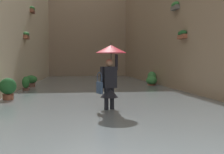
# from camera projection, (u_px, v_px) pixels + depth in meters

# --- Properties ---
(ground_plane) EXTENTS (60.00, 60.00, 0.00)m
(ground_plane) POSITION_uv_depth(u_px,v_px,m) (97.00, 91.00, 14.00)
(ground_plane) COLOR #605B56
(flood_water) EXTENTS (8.29, 29.78, 0.20)m
(flood_water) POSITION_uv_depth(u_px,v_px,m) (97.00, 89.00, 14.00)
(flood_water) COLOR slate
(flood_water) RESTS_ON ground_plane
(building_facade_far) EXTENTS (11.09, 1.80, 13.42)m
(building_facade_far) POSITION_uv_depth(u_px,v_px,m) (87.00, 11.00, 26.31)
(building_facade_far) COLOR gray
(building_facade_far) RESTS_ON ground_plane
(person_wading) EXTENTS (0.86, 0.86, 2.05)m
(person_wading) POSITION_uv_depth(u_px,v_px,m) (110.00, 68.00, 7.25)
(person_wading) COLOR black
(person_wading) RESTS_ON ground_plane
(potted_plant_far_left) EXTENTS (0.53, 0.53, 0.96)m
(potted_plant_far_left) POSITION_uv_depth(u_px,v_px,m) (152.00, 78.00, 16.01)
(potted_plant_far_left) COLOR brown
(potted_plant_far_left) RESTS_ON ground_plane
(potted_plant_far_right) EXTENTS (0.57, 0.57, 0.96)m
(potted_plant_far_right) POSITION_uv_depth(u_px,v_px,m) (8.00, 89.00, 9.21)
(potted_plant_far_right) COLOR #9E563D
(potted_plant_far_right) RESTS_ON ground_plane
(potted_plant_mid_left) EXTENTS (0.63, 0.63, 0.71)m
(potted_plant_mid_left) POSITION_uv_depth(u_px,v_px,m) (151.00, 82.00, 15.11)
(potted_plant_mid_left) COLOR brown
(potted_plant_mid_left) RESTS_ON ground_plane
(potted_plant_mid_right) EXTENTS (0.33, 0.33, 0.84)m
(potted_plant_mid_right) POSITION_uv_depth(u_px,v_px,m) (26.00, 85.00, 12.28)
(potted_plant_mid_right) COLOR brown
(potted_plant_mid_right) RESTS_ON ground_plane
(potted_plant_near_right) EXTENTS (0.64, 0.64, 0.82)m
(potted_plant_near_right) POSITION_uv_depth(u_px,v_px,m) (31.00, 81.00, 14.06)
(potted_plant_near_right) COLOR brown
(potted_plant_near_right) RESTS_ON ground_plane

